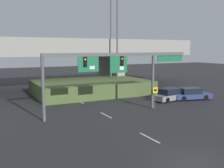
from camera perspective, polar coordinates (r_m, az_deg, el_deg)
name	(u,v)px	position (r m, az deg, el deg)	size (l,w,h in m)	color
ground_plane	(193,160)	(15.83, 17.14, -15.57)	(160.00, 160.00, 0.00)	#262628
lane_markings	(92,108)	(27.74, -4.45, -5.18)	(0.14, 37.43, 0.01)	silver
signal_gantry	(115,64)	(24.90, 0.76, 4.28)	(15.24, 0.44, 5.79)	#515456
speed_limit_sign	(155,95)	(26.96, 9.36, -2.30)	(0.60, 0.11, 2.35)	#4C4C4C
highway_light_pole_near	(111,39)	(41.11, -0.24, 9.67)	(0.70, 0.36, 14.44)	#515456
highway_light_pole_far	(117,36)	(38.40, 1.16, 10.47)	(0.70, 0.36, 15.32)	#515456
overpass_bridge	(53,53)	(41.77, -12.72, 6.62)	(46.94, 9.75, 7.67)	gray
grass_embankment	(91,87)	(36.26, -4.51, -0.68)	(15.11, 9.92, 1.82)	#4C6033
parked_sedan_near_right	(170,95)	(32.17, 12.49, -2.32)	(4.82, 2.53, 1.49)	gray
parked_sedan_mid_right	(191,94)	(33.45, 16.84, -2.12)	(4.99, 2.81, 1.44)	navy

